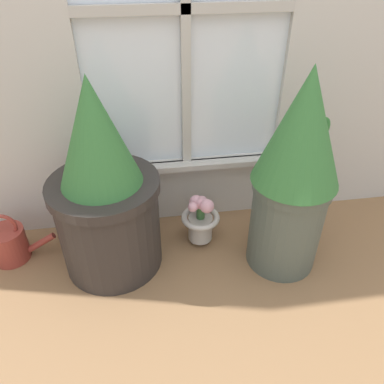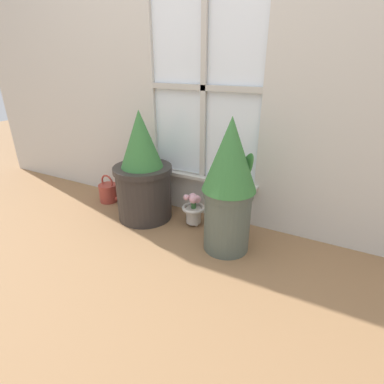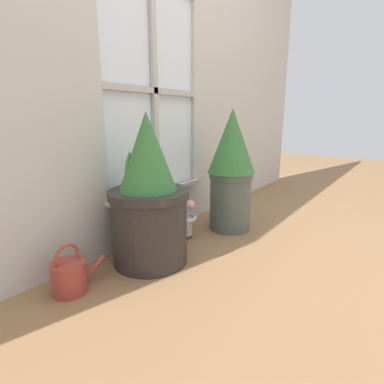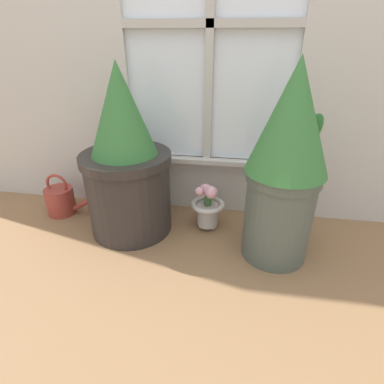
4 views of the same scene
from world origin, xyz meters
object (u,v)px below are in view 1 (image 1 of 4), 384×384
Objects in this scene: potted_plant_right at (295,172)px; flower_vase at (200,218)px; watering_can at (9,243)px; potted_plant_left at (105,193)px.

potted_plant_right is 0.46m from flower_vase.
potted_plant_right is 3.06× the size of watering_can.
flower_vase is at bearing 153.17° from potted_plant_right.
potted_plant_left is 2.95× the size of watering_can.
potted_plant_right reaches higher than flower_vase.
flower_vase is 0.93× the size of watering_can.
potted_plant_right is (0.69, -0.09, 0.09)m from potted_plant_left.
potted_plant_right is 1.18m from watering_can.
potted_plant_left is 3.17× the size of flower_vase.
watering_can is (-0.42, 0.08, -0.26)m from potted_plant_left.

